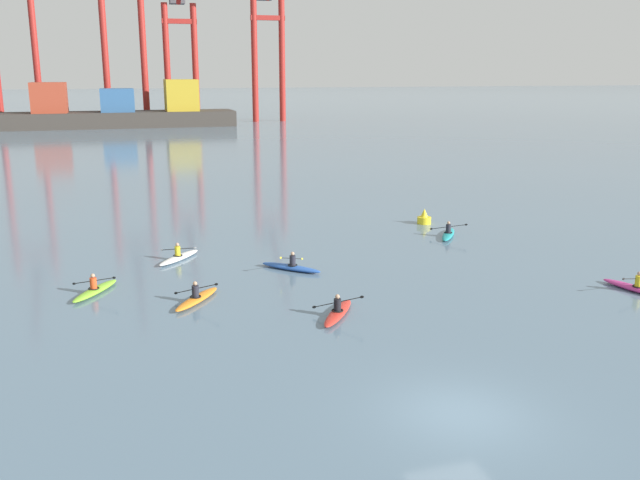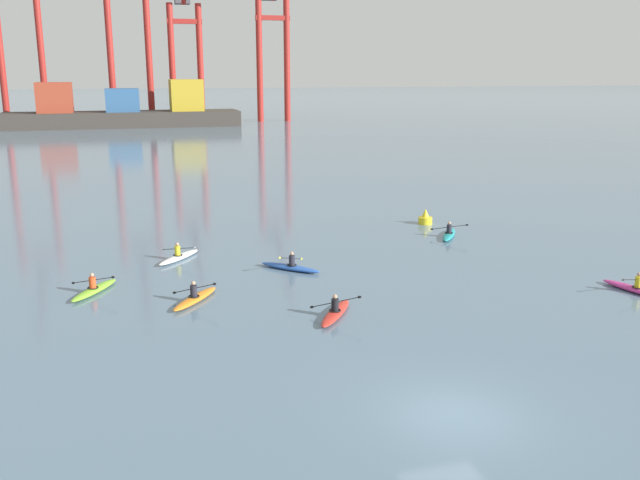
{
  "view_description": "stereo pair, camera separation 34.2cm",
  "coord_description": "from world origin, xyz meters",
  "px_view_note": "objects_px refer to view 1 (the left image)",
  "views": [
    {
      "loc": [
        -9.1,
        -16.32,
        9.69
      ],
      "look_at": [
        1.42,
        19.18,
        0.6
      ],
      "focal_mm": 38.68,
      "sensor_mm": 36.0,
      "label": 1
    },
    {
      "loc": [
        -8.77,
        -16.42,
        9.69
      ],
      "look_at": [
        1.42,
        19.18,
        0.6
      ],
      "focal_mm": 38.68,
      "sensor_mm": 36.0,
      "label": 2
    }
  ],
  "objects_px": {
    "container_barge": "(119,112)",
    "gantry_crane_east": "(269,35)",
    "channel_buoy": "(424,218)",
    "kayak_teal": "(448,234)",
    "kayak_magenta": "(636,288)",
    "gantry_crane_west": "(11,15)",
    "kayak_red": "(338,312)",
    "kayak_lime": "(95,290)",
    "kayak_white": "(179,257)",
    "kayak_orange": "(197,298)",
    "gantry_crane_west_mid": "(122,21)",
    "gantry_crane_east_mid": "(180,40)",
    "kayak_blue": "(291,267)"
  },
  "relations": [
    {
      "from": "kayak_white",
      "to": "gantry_crane_east_mid",
      "type": "bearing_deg",
      "value": 84.21
    },
    {
      "from": "kayak_red",
      "to": "gantry_crane_east_mid",
      "type": "bearing_deg",
      "value": 87.48
    },
    {
      "from": "gantry_crane_west_mid",
      "to": "gantry_crane_east_mid",
      "type": "relative_size",
      "value": 1.18
    },
    {
      "from": "kayak_lime",
      "to": "kayak_orange",
      "type": "relative_size",
      "value": 1.04
    },
    {
      "from": "container_barge",
      "to": "gantry_crane_east",
      "type": "bearing_deg",
      "value": 11.71
    },
    {
      "from": "kayak_white",
      "to": "kayak_blue",
      "type": "bearing_deg",
      "value": -33.96
    },
    {
      "from": "kayak_white",
      "to": "kayak_red",
      "type": "bearing_deg",
      "value": -62.82
    },
    {
      "from": "kayak_red",
      "to": "kayak_white",
      "type": "height_order",
      "value": "kayak_red"
    },
    {
      "from": "container_barge",
      "to": "gantry_crane_west",
      "type": "bearing_deg",
      "value": 147.89
    },
    {
      "from": "gantry_crane_east_mid",
      "to": "kayak_magenta",
      "type": "relative_size",
      "value": 8.93
    },
    {
      "from": "kayak_magenta",
      "to": "gantry_crane_east",
      "type": "bearing_deg",
      "value": 86.08
    },
    {
      "from": "kayak_teal",
      "to": "kayak_orange",
      "type": "xyz_separation_m",
      "value": [
        -15.96,
        -7.91,
        0.0
      ]
    },
    {
      "from": "kayak_teal",
      "to": "kayak_red",
      "type": "xyz_separation_m",
      "value": [
        -10.66,
        -11.31,
        0.0
      ]
    },
    {
      "from": "gantry_crane_east",
      "to": "kayak_teal",
      "type": "xyz_separation_m",
      "value": [
        -10.85,
        -98.63,
        -16.21
      ]
    },
    {
      "from": "container_barge",
      "to": "gantry_crane_east",
      "type": "height_order",
      "value": "gantry_crane_east"
    },
    {
      "from": "kayak_red",
      "to": "kayak_blue",
      "type": "xyz_separation_m",
      "value": [
        -0.19,
        7.02,
        -0.0
      ]
    },
    {
      "from": "kayak_teal",
      "to": "kayak_white",
      "type": "bearing_deg",
      "value": -177.24
    },
    {
      "from": "channel_buoy",
      "to": "kayak_white",
      "type": "relative_size",
      "value": 0.33
    },
    {
      "from": "kayak_red",
      "to": "gantry_crane_west_mid",
      "type": "bearing_deg",
      "value": 92.85
    },
    {
      "from": "gantry_crane_east",
      "to": "kayak_lime",
      "type": "xyz_separation_m",
      "value": [
        -31.05,
        -104.06,
        -16.21
      ]
    },
    {
      "from": "gantry_crane_west_mid",
      "to": "kayak_white",
      "type": "xyz_separation_m",
      "value": [
        0.09,
        -99.75,
        -18.3
      ]
    },
    {
      "from": "channel_buoy",
      "to": "kayak_teal",
      "type": "relative_size",
      "value": 0.32
    },
    {
      "from": "gantry_crane_west_mid",
      "to": "kayak_blue",
      "type": "relative_size",
      "value": 12.74
    },
    {
      "from": "kayak_magenta",
      "to": "channel_buoy",
      "type": "bearing_deg",
      "value": 101.21
    },
    {
      "from": "gantry_crane_east_mid",
      "to": "kayak_white",
      "type": "distance_m",
      "value": 103.99
    },
    {
      "from": "gantry_crane_west",
      "to": "kayak_teal",
      "type": "height_order",
      "value": "gantry_crane_west"
    },
    {
      "from": "gantry_crane_east_mid",
      "to": "kayak_orange",
      "type": "xyz_separation_m",
      "value": [
        -10.27,
        -109.47,
        -15.24
      ]
    },
    {
      "from": "gantry_crane_east",
      "to": "kayak_teal",
      "type": "relative_size",
      "value": 10.88
    },
    {
      "from": "gantry_crane_west_mid",
      "to": "kayak_lime",
      "type": "bearing_deg",
      "value": -92.22
    },
    {
      "from": "gantry_crane_east",
      "to": "kayak_magenta",
      "type": "height_order",
      "value": "gantry_crane_east"
    },
    {
      "from": "gantry_crane_west_mid",
      "to": "kayak_blue",
      "type": "height_order",
      "value": "gantry_crane_west_mid"
    },
    {
      "from": "gantry_crane_west",
      "to": "gantry_crane_east",
      "type": "relative_size",
      "value": 1.12
    },
    {
      "from": "gantry_crane_west_mid",
      "to": "gantry_crane_east",
      "type": "bearing_deg",
      "value": -0.73
    },
    {
      "from": "gantry_crane_east",
      "to": "kayak_orange",
      "type": "distance_m",
      "value": 111.05
    },
    {
      "from": "kayak_lime",
      "to": "gantry_crane_east_mid",
      "type": "bearing_deg",
      "value": 82.28
    },
    {
      "from": "kayak_orange",
      "to": "channel_buoy",
      "type": "bearing_deg",
      "value": 35.87
    },
    {
      "from": "channel_buoy",
      "to": "kayak_lime",
      "type": "relative_size",
      "value": 0.31
    },
    {
      "from": "gantry_crane_west_mid",
      "to": "gantry_crane_west",
      "type": "bearing_deg",
      "value": 166.49
    },
    {
      "from": "kayak_orange",
      "to": "kayak_lime",
      "type": "bearing_deg",
      "value": 149.74
    },
    {
      "from": "gantry_crane_west_mid",
      "to": "kayak_red",
      "type": "height_order",
      "value": "gantry_crane_west_mid"
    },
    {
      "from": "gantry_crane_west_mid",
      "to": "kayak_orange",
      "type": "distance_m",
      "value": 108.44
    },
    {
      "from": "kayak_red",
      "to": "kayak_blue",
      "type": "distance_m",
      "value": 7.02
    },
    {
      "from": "gantry_crane_west",
      "to": "kayak_red",
      "type": "relative_size",
      "value": 12.19
    },
    {
      "from": "gantry_crane_west_mid",
      "to": "kayak_teal",
      "type": "bearing_deg",
      "value": -80.73
    },
    {
      "from": "channel_buoy",
      "to": "container_barge",
      "type": "bearing_deg",
      "value": 101.48
    },
    {
      "from": "kayak_magenta",
      "to": "gantry_crane_west_mid",
      "type": "bearing_deg",
      "value": 99.92
    },
    {
      "from": "container_barge",
      "to": "kayak_teal",
      "type": "xyz_separation_m",
      "value": [
        17.94,
        -92.66,
        -2.51
      ]
    },
    {
      "from": "kayak_magenta",
      "to": "kayak_white",
      "type": "bearing_deg",
      "value": 149.69
    },
    {
      "from": "gantry_crane_east_mid",
      "to": "kayak_magenta",
      "type": "bearing_deg",
      "value": -85.49
    },
    {
      "from": "kayak_magenta",
      "to": "kayak_red",
      "type": "xyz_separation_m",
      "value": [
        -13.92,
        0.77,
        0.0
      ]
    }
  ]
}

